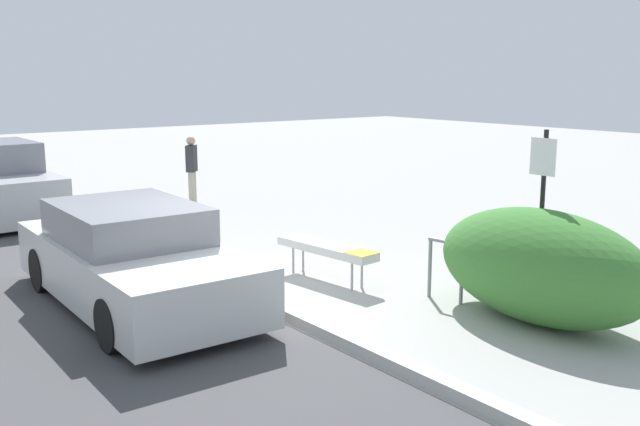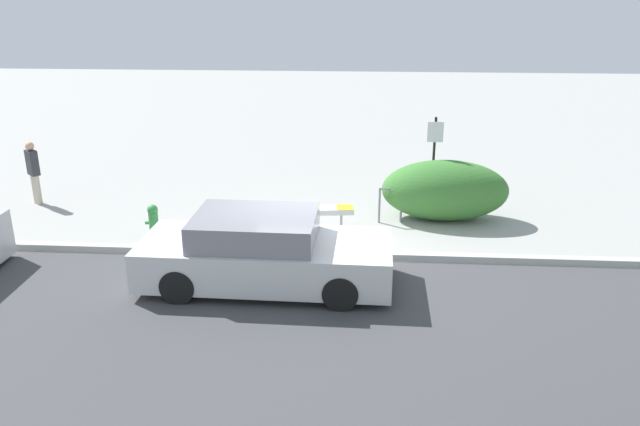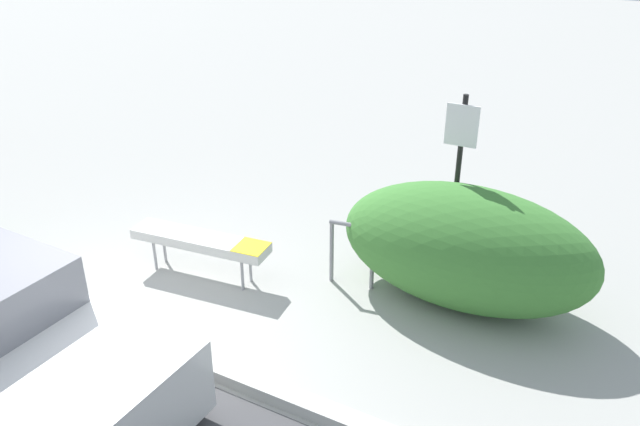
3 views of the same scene
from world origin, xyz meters
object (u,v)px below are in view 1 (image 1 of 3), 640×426
pedestrian (192,167)px  parked_car_near (132,259)px  fire_hydrant (181,222)px  bench (327,249)px  sign_post (542,204)px  bike_rack (446,264)px

pedestrian → parked_car_near: (6.29, -4.09, -0.22)m
fire_hydrant → pedestrian: (-3.63, 2.10, 0.43)m
parked_car_near → pedestrian: bearing=148.1°
pedestrian → fire_hydrant: bearing=12.0°
bench → sign_post: 3.10m
fire_hydrant → parked_car_near: 3.33m
bench → bike_rack: size_ratio=2.16×
bike_rack → sign_post: (0.98, 0.63, 0.88)m
bench → pedestrian: (-6.96, 1.42, 0.36)m
bench → pedestrian: bearing=161.9°
bench → pedestrian: pedestrian is taller
bench → parked_car_near: (-0.67, -2.67, 0.14)m
bench → fire_hydrant: size_ratio=2.33×
bike_rack → fire_hydrant: (-5.01, -1.36, -0.09)m
fire_hydrant → parked_car_near: (2.66, -1.99, 0.21)m
sign_post → pedestrian: (-9.62, 0.11, -0.55)m
bench → fire_hydrant: fire_hydrant is taller
parked_car_near → fire_hydrant: bearing=144.3°
bench → parked_car_near: parked_car_near is taller
parked_car_near → bike_rack: bearing=56.1°
bike_rack → fire_hydrant: size_ratio=1.08×
fire_hydrant → parked_car_near: parked_car_near is taller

